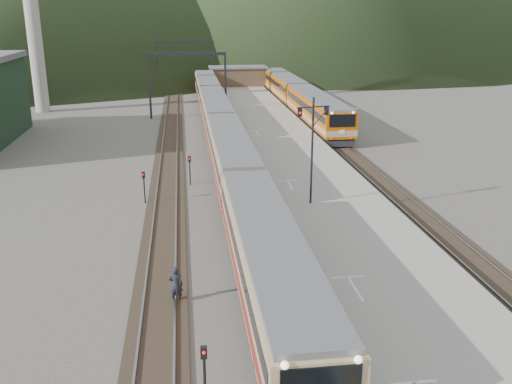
{
  "coord_description": "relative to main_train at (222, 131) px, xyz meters",
  "views": [
    {
      "loc": [
        -3.57,
        -16.26,
        12.97
      ],
      "look_at": [
        0.8,
        17.59,
        2.0
      ],
      "focal_mm": 40.0,
      "sensor_mm": 36.0,
      "label": 1
    }
  ],
  "objects": [
    {
      "name": "worker",
      "position": [
        -4.21,
        -28.87,
        -1.1
      ],
      "size": [
        0.68,
        0.48,
        1.78
      ],
      "primitive_type": "imported",
      "rotation": [
        0.0,
        0.0,
        3.05
      ],
      "color": "black",
      "rests_on": "ground"
    },
    {
      "name": "track_main",
      "position": [
        0.0,
        3.44,
        -1.92
      ],
      "size": [
        2.6,
        200.0,
        0.23
      ],
      "color": "black",
      "rests_on": "ground"
    },
    {
      "name": "gantry_near",
      "position": [
        -2.85,
        18.44,
        3.6
      ],
      "size": [
        9.55,
        0.25,
        8.0
      ],
      "color": "black",
      "rests_on": "ground"
    },
    {
      "name": "short_signal_c",
      "position": [
        -6.45,
        -14.29,
        -0.52
      ],
      "size": [
        0.24,
        0.19,
        2.27
      ],
      "color": "black",
      "rests_on": "ground"
    },
    {
      "name": "track_far",
      "position": [
        -5.0,
        3.44,
        -1.92
      ],
      "size": [
        2.6,
        200.0,
        0.23
      ],
      "color": "black",
      "rests_on": "ground"
    },
    {
      "name": "track_second",
      "position": [
        11.5,
        3.44,
        -1.92
      ],
      "size": [
        2.6,
        200.0,
        0.23
      ],
      "color": "black",
      "rests_on": "ground"
    },
    {
      "name": "short_signal_a",
      "position": [
        -3.19,
        -36.27,
        -0.52
      ],
      "size": [
        0.24,
        0.18,
        2.27
      ],
      "color": "black",
      "rests_on": "ground"
    },
    {
      "name": "signal_mast",
      "position": [
        4.41,
        -18.58,
        3.19
      ],
      "size": [
        2.17,
        0.58,
        6.83
      ],
      "color": "black",
      "rests_on": "platform"
    },
    {
      "name": "station_shed",
      "position": [
        5.6,
        41.44,
        0.58
      ],
      "size": [
        9.4,
        4.4,
        3.1
      ],
      "color": "brown",
      "rests_on": "platform"
    },
    {
      "name": "gantry_far",
      "position": [
        -2.85,
        43.44,
        3.6
      ],
      "size": [
        9.55,
        0.25,
        8.0
      ],
      "color": "black",
      "rests_on": "ground"
    },
    {
      "name": "short_signal_b",
      "position": [
        -3.22,
        -10.32,
        -0.52
      ],
      "size": [
        0.24,
        0.19,
        2.27
      ],
      "color": "black",
      "rests_on": "ground"
    },
    {
      "name": "second_train",
      "position": [
        11.5,
        20.72,
        0.14
      ],
      "size": [
        3.11,
        42.38,
        3.8
      ],
      "color": "#BF5104",
      "rests_on": "track_second"
    },
    {
      "name": "platform",
      "position": [
        5.6,
        1.44,
        -1.49
      ],
      "size": [
        8.0,
        100.0,
        1.0
      ],
      "primitive_type": "cube",
      "color": "gray",
      "rests_on": "ground"
    },
    {
      "name": "main_train",
      "position": [
        0.0,
        0.0,
        0.0
      ],
      "size": [
        2.88,
        78.95,
        3.52
      ],
      "color": "tan",
      "rests_on": "track_main"
    }
  ]
}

